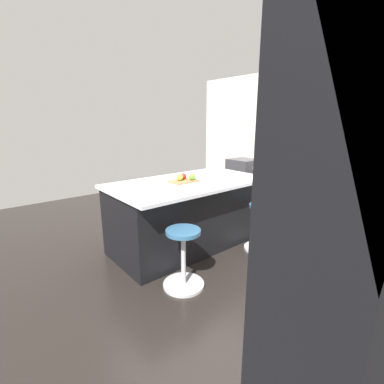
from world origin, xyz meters
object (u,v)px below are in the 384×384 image
oven_range (243,178)px  cutting_board (184,181)px  stool_middle (183,260)px  apple_yellow (180,177)px  stool_by_window (261,229)px  apple_red (184,176)px  apple_green (192,177)px  kitchen_island (187,213)px

oven_range → cutting_board: cutting_board is taller
stool_middle → apple_yellow: apple_yellow is taller
stool_by_window → cutting_board: size_ratio=1.78×
stool_by_window → stool_middle: size_ratio=1.00×
stool_by_window → apple_red: (0.71, -0.78, 0.69)m
stool_by_window → apple_green: 1.17m
cutting_board → apple_green: (-0.10, 0.05, 0.05)m
stool_middle → stool_by_window: bearing=180.0°
apple_yellow → apple_green: bearing=153.3°
stool_middle → apple_green: (-0.68, -0.67, 0.69)m
apple_yellow → apple_red: 0.10m
stool_middle → cutting_board: size_ratio=1.78×
stool_by_window → apple_yellow: bearing=-42.8°
stool_middle → apple_green: bearing=-135.4°
kitchen_island → apple_red: apple_red is taller
apple_red → apple_green: 0.13m
stool_by_window → cutting_board: 1.23m
stool_by_window → stool_middle: (1.33, 0.00, 0.00)m
oven_range → cutting_board: bearing=24.6°
apple_yellow → stool_by_window: bearing=137.2°
stool_by_window → stool_middle: 1.33m
apple_red → stool_middle: bearing=51.5°
stool_middle → apple_red: (-0.62, -0.78, 0.69)m
apple_green → kitchen_island: bearing=-81.9°
cutting_board → apple_yellow: (0.05, -0.02, 0.05)m
cutting_board → apple_red: (-0.05, -0.06, 0.05)m
kitchen_island → stool_by_window: 1.02m
stool_middle → cutting_board: 1.12m
kitchen_island → stool_middle: bearing=48.6°
cutting_board → apple_yellow: bearing=-27.3°
apple_yellow → oven_range: bearing=-156.2°
kitchen_island → stool_middle: (0.67, 0.76, -0.17)m
stool_by_window → cutting_board: bearing=-43.6°
stool_middle → cutting_board: cutting_board is taller
oven_range → apple_green: bearing=26.3°
oven_range → apple_green: 2.97m
kitchen_island → stool_middle: kitchen_island is taller
cutting_board → stool_by_window: bearing=136.4°
stool_by_window → cutting_board: cutting_board is taller
oven_range → stool_by_window: bearing=45.0°
oven_range → kitchen_island: size_ratio=0.41×
apple_red → apple_green: size_ratio=0.92×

